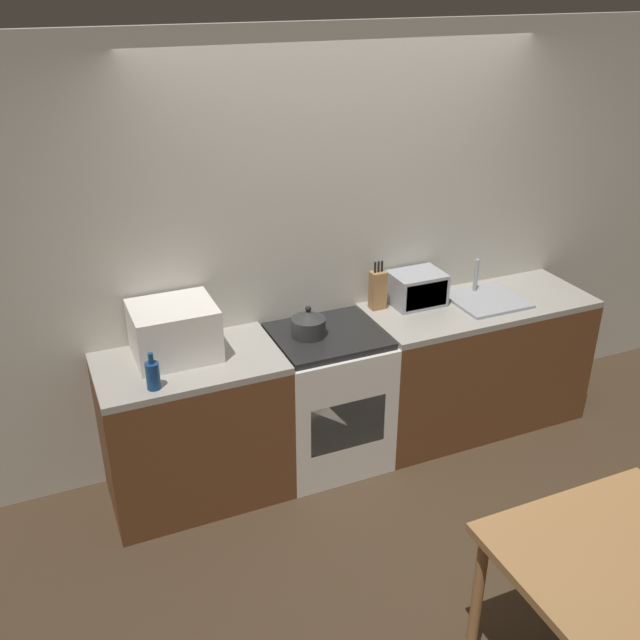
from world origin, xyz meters
TOP-DOWN VIEW (x-y plane):
  - ground_plane at (0.00, 0.00)m, footprint 16.00×16.00m
  - wall_back at (0.00, 1.11)m, footprint 10.00×0.06m
  - counter_left_run at (-1.09, 0.77)m, footprint 1.02×0.62m
  - counter_right_run at (0.85, 0.77)m, footprint 1.50×0.62m
  - stove_range at (-0.24, 0.77)m, footprint 0.67×0.62m
  - kettle at (-0.36, 0.79)m, footprint 0.20×0.20m
  - microwave at (-1.13, 0.86)m, footprint 0.46×0.39m
  - bottle at (-1.32, 0.56)m, footprint 0.07×0.07m
  - knife_block at (0.19, 0.97)m, footprint 0.10×0.07m
  - toaster_oven at (0.46, 0.93)m, footprint 0.33×0.26m
  - sink_basin at (0.90, 0.78)m, footprint 0.45×0.42m
  - dining_table at (0.15, -1.19)m, footprint 0.94×0.74m

SIDE VIEW (x-z plane):
  - ground_plane at x=0.00m, z-range 0.00..0.00m
  - stove_range at x=-0.24m, z-range 0.00..0.90m
  - counter_right_run at x=0.85m, z-range 0.00..0.90m
  - counter_left_run at x=-1.09m, z-range 0.00..0.90m
  - dining_table at x=0.15m, z-range 0.29..1.07m
  - sink_basin at x=0.90m, z-range 0.80..1.04m
  - bottle at x=-1.32m, z-range 0.88..1.08m
  - kettle at x=-0.36m, z-range 0.88..1.08m
  - toaster_oven at x=0.46m, z-range 0.90..1.11m
  - knife_block at x=0.19m, z-range 0.87..1.19m
  - microwave at x=-1.13m, z-range 0.90..1.20m
  - wall_back at x=0.00m, z-range 0.00..2.60m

